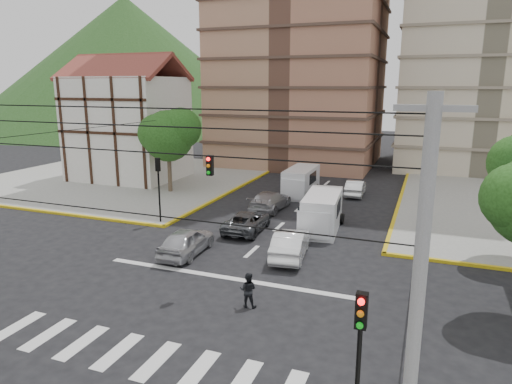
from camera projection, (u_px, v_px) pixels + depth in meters
The scene contains 21 objects.
ground at pixel (213, 287), 21.41m from camera, with size 160.00×160.00×0.00m, color black.
sidewalk_nw at pixel (123, 177), 46.53m from camera, with size 26.00×26.00×0.15m, color gray.
crosswalk_stripes at pixel (137, 356), 15.96m from camera, with size 12.00×2.40×0.01m, color silver.
stop_line at pixel (224, 277), 22.50m from camera, with size 13.00×0.40×0.01m, color silver.
tudor_building at pixel (128, 127), 45.00m from camera, with size 10.80×8.05×12.23m.
distant_hill at pixel (128, 63), 100.97m from camera, with size 70.00×70.00×28.00m, color #1E4517.
park_fence at pixel (418, 278), 22.38m from camera, with size 0.10×22.50×1.66m, color black, non-canonical shape.
tree_tudor at pixel (169, 133), 38.92m from camera, with size 5.39×4.40×7.43m.
traffic_light_se at pixel (359, 348), 10.90m from camera, with size 0.28×0.22×4.40m.
traffic_light_nw at pixel (158, 179), 30.50m from camera, with size 0.28×0.22×4.40m.
traffic_light_hanging at pixel (187, 171), 18.21m from camera, with size 18.00×9.12×0.92m.
utility_pole_se at pixel (416, 318), 9.01m from camera, with size 1.40×0.28×9.00m.
van_right_lane at pixel (321, 213), 29.43m from camera, with size 2.56×5.50×2.40m.
van_left_lane at pixel (300, 183), 38.85m from camera, with size 2.19×5.22×2.35m.
car_silver_front_left at pixel (186, 241), 25.40m from camera, with size 1.80×4.47×1.52m, color #B5B5BA.
car_white_front_right at pixel (291, 244), 25.03m from camera, with size 1.62×4.65×1.53m, color white.
car_grey_mid_left at pixel (247, 221), 29.51m from camera, with size 2.18×4.73×1.31m, color #505357.
car_silver_rear_left at pixel (270, 201), 34.47m from camera, with size 2.03×4.99×1.45m, color #A3A2A7.
car_darkgrey_mid_right at pixel (321, 197), 35.39m from camera, with size 1.74×4.32×1.47m, color black.
car_white_rear_right at pixel (355, 188), 39.03m from camera, with size 1.43×4.10×1.35m, color white.
pedestrian_crosswalk at pixel (248, 290), 19.35m from camera, with size 0.75×0.58×1.53m, color black.
Camera 1 is at (8.97, -17.79, 9.25)m, focal length 32.00 mm.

